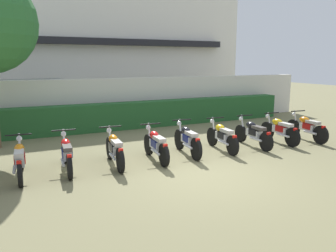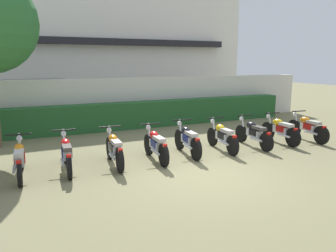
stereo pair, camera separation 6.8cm
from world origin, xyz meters
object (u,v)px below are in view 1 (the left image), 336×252
at_px(motorcycle_in_row_8, 280,130).
at_px(motorcycle_in_row_3, 114,149).
at_px(parked_car, 37,101).
at_px(motorcycle_in_row_9, 307,127).
at_px(motorcycle_in_row_4, 156,144).
at_px(motorcycle_in_row_2, 67,153).
at_px(motorcycle_in_row_7, 253,133).
at_px(motorcycle_in_row_5, 187,139).
at_px(motorcycle_in_row_1, 20,159).
at_px(motorcycle_in_row_6, 222,136).

bearing_deg(motorcycle_in_row_8, motorcycle_in_row_3, 92.67).
distance_m(parked_car, motorcycle_in_row_9, 11.36).
bearing_deg(motorcycle_in_row_4, motorcycle_in_row_8, -85.23).
relative_size(motorcycle_in_row_2, motorcycle_in_row_7, 1.01).
height_order(parked_car, motorcycle_in_row_8, parked_car).
bearing_deg(motorcycle_in_row_3, motorcycle_in_row_7, -84.87).
bearing_deg(motorcycle_in_row_4, motorcycle_in_row_2, 90.53).
distance_m(motorcycle_in_row_3, motorcycle_in_row_8, 5.68).
xyz_separation_m(parked_car, motorcycle_in_row_9, (7.95, -8.09, -0.48)).
bearing_deg(motorcycle_in_row_9, motorcycle_in_row_5, 93.20).
xyz_separation_m(motorcycle_in_row_1, motorcycle_in_row_3, (2.26, -0.04, 0.01)).
height_order(motorcycle_in_row_4, motorcycle_in_row_5, motorcycle_in_row_5).
bearing_deg(motorcycle_in_row_1, motorcycle_in_row_6, -86.41).
xyz_separation_m(motorcycle_in_row_4, motorcycle_in_row_7, (3.42, 0.07, -0.01)).
bearing_deg(motorcycle_in_row_9, motorcycle_in_row_8, 90.77).
bearing_deg(motorcycle_in_row_1, motorcycle_in_row_7, -86.72).
relative_size(motorcycle_in_row_1, motorcycle_in_row_8, 1.03).
relative_size(motorcycle_in_row_2, motorcycle_in_row_6, 1.05).
distance_m(motorcycle_in_row_1, motorcycle_in_row_2, 1.06).
distance_m(motorcycle_in_row_7, motorcycle_in_row_9, 2.25).
distance_m(motorcycle_in_row_3, motorcycle_in_row_4, 1.15).
bearing_deg(motorcycle_in_row_9, motorcycle_in_row_4, 95.00).
distance_m(motorcycle_in_row_6, motorcycle_in_row_8, 2.28).
relative_size(motorcycle_in_row_3, motorcycle_in_row_4, 1.02).
relative_size(motorcycle_in_row_1, motorcycle_in_row_5, 1.00).
distance_m(motorcycle_in_row_4, motorcycle_in_row_9, 5.67).
bearing_deg(parked_car, motorcycle_in_row_4, -82.53).
relative_size(motorcycle_in_row_6, motorcycle_in_row_8, 1.01).
bearing_deg(motorcycle_in_row_8, motorcycle_in_row_2, 91.82).
xyz_separation_m(motorcycle_in_row_1, motorcycle_in_row_8, (7.94, -0.03, 0.01)).
height_order(motorcycle_in_row_5, motorcycle_in_row_8, motorcycle_in_row_5).
xyz_separation_m(motorcycle_in_row_1, motorcycle_in_row_7, (6.83, -0.02, -0.00)).
bearing_deg(motorcycle_in_row_7, parked_car, 39.22).
bearing_deg(motorcycle_in_row_5, motorcycle_in_row_8, -85.00).
bearing_deg(motorcycle_in_row_9, motorcycle_in_row_3, 94.69).
bearing_deg(motorcycle_in_row_1, motorcycle_in_row_4, -88.05).
distance_m(motorcycle_in_row_4, motorcycle_in_row_8, 4.53).
bearing_deg(motorcycle_in_row_4, motorcycle_in_row_9, -86.30).
xyz_separation_m(parked_car, motorcycle_in_row_1, (-1.13, -7.97, -0.49)).
bearing_deg(motorcycle_in_row_9, parked_car, 49.86).
relative_size(motorcycle_in_row_8, motorcycle_in_row_9, 0.96).
xyz_separation_m(motorcycle_in_row_4, motorcycle_in_row_6, (2.25, 0.10, -0.00)).
relative_size(motorcycle_in_row_1, motorcycle_in_row_7, 0.98).
bearing_deg(motorcycle_in_row_3, motorcycle_in_row_4, -87.40).
distance_m(motorcycle_in_row_4, motorcycle_in_row_6, 2.25).
bearing_deg(motorcycle_in_row_6, motorcycle_in_row_9, -86.64).
relative_size(motorcycle_in_row_7, motorcycle_in_row_8, 1.05).
distance_m(motorcycle_in_row_2, motorcycle_in_row_8, 6.88).
xyz_separation_m(motorcycle_in_row_2, motorcycle_in_row_4, (2.35, -0.14, 0.00)).
height_order(motorcycle_in_row_2, motorcycle_in_row_6, same).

